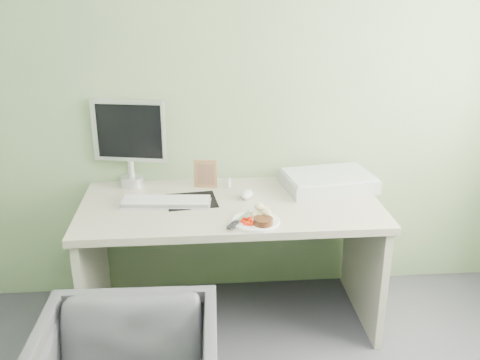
{
  "coord_description": "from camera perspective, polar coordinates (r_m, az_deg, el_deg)",
  "views": [
    {
      "loc": [
        -0.17,
        -0.99,
        1.86
      ],
      "look_at": [
        0.04,
        1.5,
        0.91
      ],
      "focal_mm": 40.0,
      "sensor_mm": 36.0,
      "label": 1
    }
  ],
  "objects": [
    {
      "name": "desk",
      "position": [
        2.94,
        -0.98,
        -5.73
      ],
      "size": [
        1.6,
        0.75,
        0.73
      ],
      "color": "#AAA28E",
      "rests_on": "floor"
    },
    {
      "name": "steak_knife",
      "position": [
        2.59,
        -0.42,
        -4.49
      ],
      "size": [
        0.14,
        0.2,
        0.02
      ],
      "rotation": [
        0.0,
        0.0,
        1.0
      ],
      "color": "silver",
      "rests_on": "plate"
    },
    {
      "name": "potato_pile",
      "position": [
        2.65,
        2.39,
        -3.4
      ],
      "size": [
        0.12,
        0.1,
        0.06
      ],
      "primitive_type": "ellipsoid",
      "rotation": [
        0.0,
        0.0,
        -0.18
      ],
      "color": "tan",
      "rests_on": "plate"
    },
    {
      "name": "eyedrop_bottle",
      "position": [
        3.07,
        -1.15,
        -0.23
      ],
      "size": [
        0.02,
        0.02,
        0.06
      ],
      "color": "white",
      "rests_on": "desk"
    },
    {
      "name": "keyboard",
      "position": [
        2.86,
        -7.89,
        -2.27
      ],
      "size": [
        0.47,
        0.18,
        0.02
      ],
      "primitive_type": "cube",
      "rotation": [
        0.0,
        0.0,
        -0.09
      ],
      "color": "white",
      "rests_on": "desk"
    },
    {
      "name": "plate",
      "position": [
        2.63,
        1.7,
        -4.44
      ],
      "size": [
        0.24,
        0.24,
        0.01
      ],
      "primitive_type": "cylinder",
      "color": "white",
      "rests_on": "desk"
    },
    {
      "name": "monitor",
      "position": [
        3.08,
        -11.73,
        4.41
      ],
      "size": [
        0.42,
        0.15,
        0.5
      ],
      "rotation": [
        0.0,
        0.0,
        -0.2
      ],
      "color": "silver",
      "rests_on": "desk"
    },
    {
      "name": "steak",
      "position": [
        2.59,
        2.49,
        -4.42
      ],
      "size": [
        0.1,
        0.1,
        0.03
      ],
      "primitive_type": "cylinder",
      "rotation": [
        0.0,
        0.0,
        -0.0
      ],
      "color": "black",
      "rests_on": "plate"
    },
    {
      "name": "computer_mouse",
      "position": [
        2.92,
        0.73,
        -1.53
      ],
      "size": [
        0.09,
        0.13,
        0.04
      ],
      "primitive_type": "ellipsoid",
      "rotation": [
        0.0,
        0.0,
        -0.26
      ],
      "color": "white",
      "rests_on": "desk"
    },
    {
      "name": "photo_frame",
      "position": [
        3.04,
        -3.69,
        0.66
      ],
      "size": [
        0.13,
        0.04,
        0.17
      ],
      "primitive_type": "cube",
      "rotation": [
        0.0,
        0.0,
        -0.22
      ],
      "color": "#9C7049",
      "rests_on": "desk"
    },
    {
      "name": "mousepad",
      "position": [
        2.89,
        -5.19,
        -2.21
      ],
      "size": [
        0.29,
        0.26,
        0.0
      ],
      "primitive_type": "cube",
      "rotation": [
        0.0,
        0.0,
        0.12
      ],
      "color": "black",
      "rests_on": "desk"
    },
    {
      "name": "carrot_heap",
      "position": [
        2.59,
        0.74,
        -4.29
      ],
      "size": [
        0.06,
        0.06,
        0.04
      ],
      "primitive_type": "cube",
      "rotation": [
        0.0,
        0.0,
        -0.17
      ],
      "color": "#FF2505",
      "rests_on": "plate"
    },
    {
      "name": "wall_back",
      "position": [
        3.04,
        -1.55,
        11.18
      ],
      "size": [
        3.5,
        0.0,
        3.5
      ],
      "primitive_type": "plane",
      "rotation": [
        1.57,
        0.0,
        0.0
      ],
      "color": "gray",
      "rests_on": "floor"
    },
    {
      "name": "scanner",
      "position": [
        3.09,
        9.39,
        -0.17
      ],
      "size": [
        0.54,
        0.4,
        0.08
      ],
      "primitive_type": "cube",
      "rotation": [
        0.0,
        0.0,
        0.15
      ],
      "color": "#A7A9AE",
      "rests_on": "desk"
    }
  ]
}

